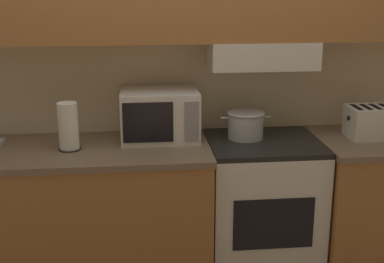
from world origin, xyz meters
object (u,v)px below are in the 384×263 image
Objects in this scene: toaster at (369,122)px; stove_range at (261,210)px; cooking_pot at (246,124)px; paper_towel_roll at (68,127)px; microwave at (160,115)px.

stove_range is at bearing -179.87° from toaster.
paper_towel_roll is (-1.04, -0.12, 0.05)m from cooking_pot.
toaster is (1.26, -0.11, -0.05)m from microwave.
toaster is (0.65, 0.00, 0.55)m from stove_range.
paper_towel_roll is (-1.13, -0.05, 0.59)m from stove_range.
toaster is at bearing -5.16° from cooking_pot.
paper_towel_roll is at bearing -177.61° from stove_range.
paper_towel_roll is at bearing -173.60° from cooking_pot.
cooking_pot is 0.66× the size of microwave.
microwave is 1.27m from toaster.
toaster is at bearing 1.57° from paper_towel_roll.
stove_range is at bearing -10.09° from microwave.
microwave is (-0.52, 0.04, 0.06)m from cooking_pot.
paper_towel_roll reaches higher than toaster.
microwave is 1.70× the size of paper_towel_roll.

